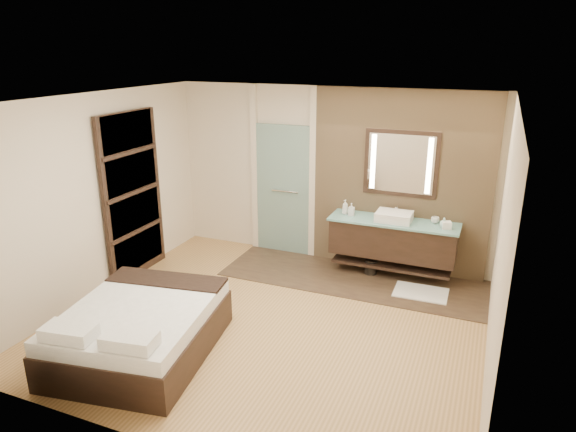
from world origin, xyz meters
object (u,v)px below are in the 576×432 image
at_px(vanity, 393,239).
at_px(bed, 140,330).
at_px(waste_bin, 371,267).
at_px(mirror_unit, 401,164).

bearing_deg(vanity, bed, -124.89).
xyz_separation_m(bed, waste_bin, (1.86, 3.01, -0.18)).
xyz_separation_m(vanity, mirror_unit, (0.00, 0.24, 1.07)).
relative_size(mirror_unit, bed, 0.52).
distance_m(vanity, mirror_unit, 1.10).
bearing_deg(waste_bin, mirror_unit, 47.38).
bearing_deg(bed, mirror_unit, 48.08).
distance_m(mirror_unit, bed, 4.17).
height_order(mirror_unit, waste_bin, mirror_unit).
bearing_deg(mirror_unit, waste_bin, -132.62).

